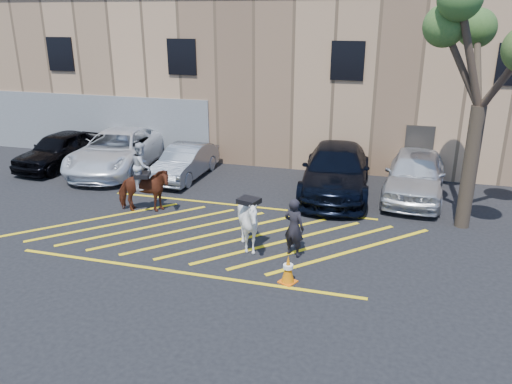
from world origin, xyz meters
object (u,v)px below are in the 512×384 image
(car_white_pickup, at_px, (118,151))
(car_white_suv, at_px, (415,174))
(car_black_suv, at_px, (60,150))
(saddled_white, at_px, (249,223))
(handler, at_px, (294,227))
(tree, at_px, (489,38))
(car_silver_sedan, at_px, (185,162))
(traffic_cone, at_px, (288,269))
(car_blue_suv, at_px, (336,170))
(mounted_bay, at_px, (143,184))

(car_white_pickup, height_order, car_white_suv, car_white_suv)
(car_black_suv, distance_m, saddled_white, 11.74)
(handler, distance_m, tree, 7.57)
(car_black_suv, xyz_separation_m, car_white_suv, (14.79, 0.16, 0.09))
(car_silver_sedan, bearing_deg, traffic_cone, -49.22)
(car_blue_suv, height_order, tree, tree)
(traffic_cone, bearing_deg, car_white_pickup, 140.46)
(saddled_white, distance_m, tree, 8.42)
(car_black_suv, distance_m, handler, 12.85)
(car_blue_suv, relative_size, saddled_white, 3.22)
(handler, bearing_deg, tree, -123.23)
(handler, distance_m, saddled_white, 1.27)
(mounted_bay, bearing_deg, tree, 8.89)
(car_black_suv, bearing_deg, handler, -20.30)
(tree, bearing_deg, car_silver_sedan, 167.72)
(car_white_suv, bearing_deg, saddled_white, -123.07)
(car_black_suv, bearing_deg, mounted_bay, -26.61)
(car_silver_sedan, distance_m, car_blue_suv, 6.11)
(car_silver_sedan, xyz_separation_m, car_white_suv, (8.92, 0.17, 0.19))
(mounted_bay, xyz_separation_m, saddled_white, (4.22, -1.86, -0.13))
(traffic_cone, bearing_deg, handler, 96.50)
(car_black_suv, relative_size, handler, 2.70)
(car_silver_sedan, height_order, car_white_suv, car_white_suv)
(car_white_pickup, height_order, saddled_white, car_white_pickup)
(car_white_suv, distance_m, saddled_white, 7.41)
(car_blue_suv, distance_m, handler, 5.57)
(car_silver_sedan, xyz_separation_m, handler, (5.66, -5.67, 0.16))
(car_white_pickup, height_order, car_blue_suv, car_blue_suv)
(car_white_suv, xyz_separation_m, tree, (1.43, -2.42, 4.84))
(car_white_suv, xyz_separation_m, saddled_white, (-4.53, -5.87, -0.01))
(car_white_pickup, relative_size, saddled_white, 3.31)
(handler, distance_m, traffic_cone, 1.59)
(saddled_white, bearing_deg, mounted_bay, 156.23)
(mounted_bay, bearing_deg, handler, -18.40)
(traffic_cone, bearing_deg, car_white_suv, 67.18)
(car_white_pickup, xyz_separation_m, car_silver_sedan, (3.21, -0.28, -0.17))
(car_white_pickup, relative_size, handler, 3.64)
(car_white_pickup, xyz_separation_m, handler, (8.87, -5.95, -0.01))
(car_silver_sedan, xyz_separation_m, mounted_bay, (0.17, -3.84, 0.30))
(car_silver_sedan, distance_m, car_white_suv, 8.92)
(car_white_pickup, relative_size, mounted_bay, 2.52)
(car_silver_sedan, relative_size, car_blue_suv, 0.69)
(car_blue_suv, bearing_deg, car_silver_sedan, 175.16)
(car_blue_suv, xyz_separation_m, tree, (4.24, -2.13, 4.84))
(tree, bearing_deg, traffic_cone, -132.54)
(car_blue_suv, xyz_separation_m, saddled_white, (-1.72, -5.58, -0.02))
(car_white_pickup, xyz_separation_m, car_white_suv, (12.13, -0.12, 0.01))
(car_white_pickup, relative_size, car_blue_suv, 1.03)
(car_black_suv, distance_m, mounted_bay, 7.17)
(mounted_bay, bearing_deg, car_white_pickup, 129.33)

